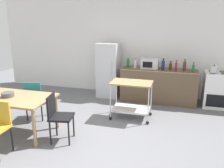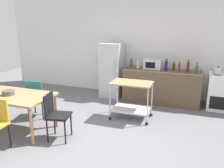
% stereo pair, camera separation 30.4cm
% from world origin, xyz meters
% --- Properties ---
extents(ground_plane, '(12.00, 12.00, 0.00)m').
position_xyz_m(ground_plane, '(0.00, 0.00, 0.00)').
color(ground_plane, slate).
extents(back_wall, '(8.40, 0.12, 2.90)m').
position_xyz_m(back_wall, '(0.00, 3.20, 1.45)').
color(back_wall, white).
rests_on(back_wall, ground_plane).
extents(kitchen_counter, '(2.00, 0.64, 0.90)m').
position_xyz_m(kitchen_counter, '(0.90, 2.60, 0.45)').
color(kitchen_counter, brown).
rests_on(kitchen_counter, ground_plane).
extents(dining_table, '(1.50, 0.90, 0.75)m').
position_xyz_m(dining_table, '(-1.64, -0.03, 0.67)').
color(dining_table, '#A37A51').
rests_on(dining_table, ground_plane).
extents(chair_black, '(0.47, 0.47, 0.89)m').
position_xyz_m(chair_black, '(-0.66, -0.09, 0.52)').
color(chair_black, black).
rests_on(chair_black, ground_plane).
extents(chair_teal, '(0.48, 0.48, 0.89)m').
position_xyz_m(chair_teal, '(-1.63, 0.63, 0.52)').
color(chair_teal, '#1E666B').
rests_on(chair_teal, ground_plane).
extents(stove_oven, '(0.60, 0.61, 0.92)m').
position_xyz_m(stove_oven, '(2.35, 2.62, 0.45)').
color(stove_oven, white).
rests_on(stove_oven, ground_plane).
extents(refrigerator, '(0.60, 0.63, 1.55)m').
position_xyz_m(refrigerator, '(-0.55, 2.70, 0.78)').
color(refrigerator, silver).
rests_on(refrigerator, ground_plane).
extents(kitchen_cart, '(0.91, 0.57, 0.85)m').
position_xyz_m(kitchen_cart, '(0.41, 1.31, 0.57)').
color(kitchen_cart, '#A37A51').
rests_on(kitchen_cart, ground_plane).
extents(bottle_hot_sauce, '(0.08, 0.08, 0.25)m').
position_xyz_m(bottle_hot_sauce, '(0.03, 2.66, 1.01)').
color(bottle_hot_sauce, '#1E6628').
rests_on(bottle_hot_sauce, kitchen_counter).
extents(bottle_wine, '(0.07, 0.07, 0.26)m').
position_xyz_m(bottle_wine, '(0.24, 2.62, 1.00)').
color(bottle_wine, silver).
rests_on(bottle_wine, kitchen_counter).
extents(microwave, '(0.46, 0.35, 0.26)m').
position_xyz_m(microwave, '(0.63, 2.67, 1.03)').
color(microwave, silver).
rests_on(microwave, kitchen_counter).
extents(bottle_olive_oil, '(0.08, 0.08, 0.31)m').
position_xyz_m(bottle_olive_oil, '(1.00, 2.54, 1.03)').
color(bottle_olive_oil, navy).
rests_on(bottle_olive_oil, kitchen_counter).
extents(bottle_vinegar, '(0.08, 0.08, 0.23)m').
position_xyz_m(bottle_vinegar, '(1.18, 2.66, 0.99)').
color(bottle_vinegar, '#4C2D19').
rests_on(bottle_vinegar, kitchen_counter).
extents(bottle_soy_sauce, '(0.06, 0.06, 0.29)m').
position_xyz_m(bottle_soy_sauce, '(1.33, 2.50, 1.02)').
color(bottle_soy_sauce, maroon).
rests_on(bottle_soy_sauce, kitchen_counter).
extents(bottle_sesame_oil, '(0.08, 0.08, 0.31)m').
position_xyz_m(bottle_sesame_oil, '(1.53, 2.58, 1.03)').
color(bottle_sesame_oil, '#4C2D19').
rests_on(bottle_sesame_oil, kitchen_counter).
extents(bottle_soda, '(0.06, 0.06, 0.26)m').
position_xyz_m(bottle_soda, '(1.75, 2.50, 1.00)').
color(bottle_soda, '#1E6628').
rests_on(bottle_soda, kitchen_counter).
extents(fruit_bowl, '(0.24, 0.24, 0.09)m').
position_xyz_m(fruit_bowl, '(-1.73, -0.06, 0.79)').
color(fruit_bowl, '#4C4C4C').
rests_on(fruit_bowl, dining_table).
extents(kettle, '(0.24, 0.17, 0.19)m').
position_xyz_m(kettle, '(2.23, 2.52, 1.00)').
color(kettle, silver).
rests_on(kettle, stove_oven).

